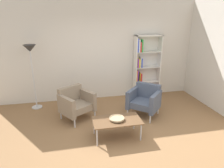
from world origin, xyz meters
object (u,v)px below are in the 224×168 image
Objects in this scene: bookshelf_tall at (144,68)px; armchair_near_window at (76,103)px; coffee_table_low at (117,121)px; decorative_bowl at (117,118)px; floor_lamp_torchiere at (31,56)px; armchair_by_bookshelf at (145,100)px.

bookshelf_tall reaches higher than armchair_near_window.
bookshelf_tall is 1.90× the size of coffee_table_low.
decorative_bowl is 0.18× the size of floor_lamp_torchiere.
armchair_by_bookshelf reaches higher than coffee_table_low.
bookshelf_tall is at bearing 113.76° from armchair_by_bookshelf.
bookshelf_tall reaches higher than armchair_by_bookshelf.
armchair_near_window is at bearing -38.95° from floor_lamp_torchiere.
floor_lamp_torchiere is at bearing 108.14° from armchair_near_window.
bookshelf_tall is at bearing 57.34° from coffee_table_low.
armchair_near_window is 1.70m from floor_lamp_torchiere.
coffee_table_low is 1.30m from armchair_near_window.
armchair_by_bookshelf is (0.93, 0.86, -0.02)m from decorative_bowl.
floor_lamp_torchiere reaches higher than decorative_bowl.
bookshelf_tall is 1.39m from armchair_by_bookshelf.
floor_lamp_torchiere is (-1.84, 1.88, 1.01)m from decorative_bowl.
coffee_table_low is 2.85m from floor_lamp_torchiere.
coffee_table_low is at bearing -85.32° from armchair_near_window.
armchair_near_window is (-2.14, -1.07, -0.50)m from bookshelf_tall.
armchair_by_bookshelf is 3.13m from floor_lamp_torchiere.
coffee_table_low is 3.12× the size of decorative_bowl.
armchair_by_bookshelf is at bearing 42.97° from decorative_bowl.
coffee_table_low is at bearing -90.00° from decorative_bowl.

